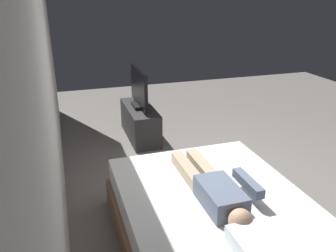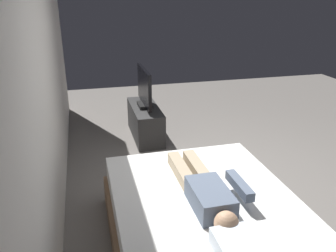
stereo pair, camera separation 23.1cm
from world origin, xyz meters
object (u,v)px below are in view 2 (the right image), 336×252
at_px(remote, 242,182).
at_px(tv_stand, 145,122).
at_px(tv, 144,89).
at_px(bed, 206,227).
at_px(person, 206,190).

xyz_separation_m(remote, tv_stand, (2.50, 0.43, -0.30)).
bearing_deg(tv, tv_stand, 0.00).
xyz_separation_m(bed, tv_stand, (2.68, 0.03, -0.01)).
bearing_deg(tv, bed, -179.38).
relative_size(bed, remote, 13.77).
bearing_deg(tv_stand, bed, -179.38).
relative_size(person, tv, 1.43).
distance_m(bed, remote, 0.52).
relative_size(bed, tv_stand, 1.88).
bearing_deg(remote, tv_stand, 9.72).
xyz_separation_m(bed, tv, (2.68, 0.03, 0.52)).
relative_size(bed, tv, 2.35).
bearing_deg(tv_stand, remote, -170.28).
distance_m(bed, tv_stand, 2.68).
xyz_separation_m(person, tv_stand, (2.65, 0.02, -0.37)).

